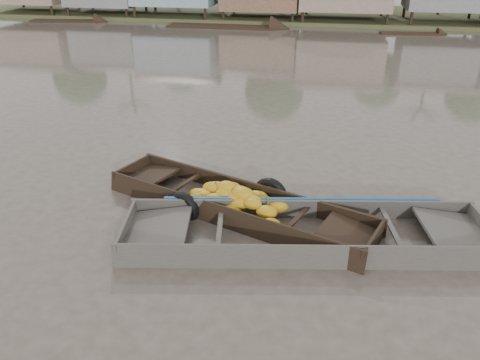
# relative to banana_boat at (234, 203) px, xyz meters

# --- Properties ---
(ground) EXTENTS (120.00, 120.00, 0.00)m
(ground) POSITION_rel_banana_boat_xyz_m (0.17, -0.52, -0.20)
(ground) COLOR #483F37
(ground) RESTS_ON ground
(banana_boat) EXTENTS (6.47, 3.67, 0.90)m
(banana_boat) POSITION_rel_banana_boat_xyz_m (0.00, 0.00, 0.00)
(banana_boat) COLOR black
(banana_boat) RESTS_ON ground
(viewer_boat) EXTENTS (7.62, 3.17, 0.60)m
(viewer_boat) POSITION_rel_banana_boat_xyz_m (1.66, -0.88, -0.14)
(viewer_boat) COLOR #3B3632
(viewer_boat) RESTS_ON ground
(distant_boats) EXTENTS (47.75, 15.24, 1.38)m
(distant_boats) POSITION_rel_banana_boat_xyz_m (9.97, 23.73, 0.09)
(distant_boats) COLOR black
(distant_boats) RESTS_ON ground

